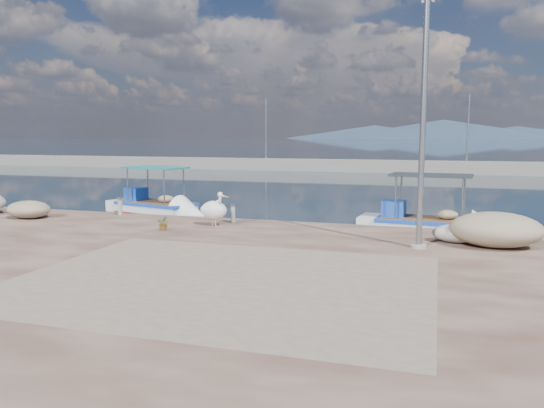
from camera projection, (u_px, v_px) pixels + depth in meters
The scene contains 15 objects.
ground at pixel (232, 267), 14.83m from camera, with size 1400.00×1400.00×0.00m, color #162635.
quay at pixel (102, 334), 9.12m from camera, with size 44.00×22.00×0.50m, color #47281E.
quay_patch at pixel (223, 280), 11.63m from camera, with size 9.00×7.00×0.01m, color gray.
breakwater at pixel (381, 166), 52.61m from camera, with size 120.00×2.20×7.50m.
mountains at pixel (438, 130), 627.48m from camera, with size 370.00×280.00×22.00m.
boat_left at pixel (155, 209), 25.13m from camera, with size 5.56×3.02×2.55m.
boat_right at pixel (427, 227), 20.10m from camera, with size 5.49×2.21×2.58m.
pelican at pixel (214, 210), 18.50m from camera, with size 1.27×0.90×1.22m.
lamp_post at pixel (423, 130), 14.54m from camera, with size 0.44×0.96×7.00m.
bollard_near at pixel (233, 213), 19.23m from camera, with size 0.22×0.22×0.67m.
bollard_far at pixel (120, 206), 21.02m from camera, with size 0.23×0.23×0.70m.
potted_plant at pixel (164, 223), 17.70m from camera, with size 0.42×0.36×0.47m, color #33722D.
net_pile_d at pixel (457, 234), 15.68m from camera, with size 1.40×1.05×0.53m, color beige.
net_pile_b at pixel (29, 209), 20.28m from camera, with size 1.73×1.34×0.67m, color tan.
net_pile_c at pixel (496, 230), 15.00m from camera, with size 2.55×1.82×1.00m, color tan.
Camera 1 is at (5.41, -13.48, 3.65)m, focal length 35.00 mm.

